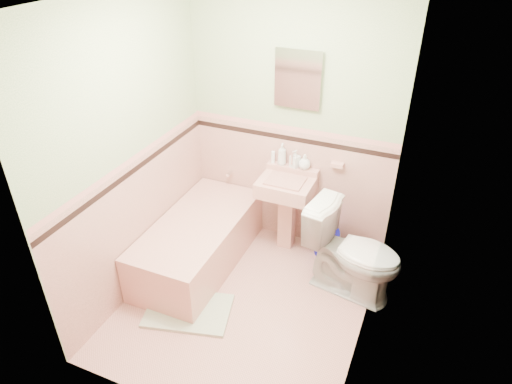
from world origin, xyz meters
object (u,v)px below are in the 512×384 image
at_px(soap_bottle_left, 282,154).
at_px(bucket, 326,242).
at_px(sink, 285,215).
at_px(toilet, 354,253).
at_px(bathtub, 199,243).
at_px(medicine_cabinet, 298,79).
at_px(soap_bottle_right, 305,162).
at_px(soap_bottle_mid, 295,159).
at_px(shoe, 171,304).

distance_m(soap_bottle_left, bucket, 0.99).
bearing_deg(sink, toilet, -23.97).
height_order(toilet, bucket, toilet).
xyz_separation_m(toilet, bucket, (-0.34, 0.42, -0.29)).
bearing_deg(bathtub, medicine_cabinet, 47.42).
bearing_deg(bucket, soap_bottle_left, 169.29).
bearing_deg(soap_bottle_right, toilet, -38.82).
xyz_separation_m(sink, soap_bottle_right, (0.11, 0.18, 0.53)).
bearing_deg(soap_bottle_right, medicine_cabinet, 165.09).
bearing_deg(medicine_cabinet, soap_bottle_mid, -61.09).
distance_m(soap_bottle_mid, soap_bottle_right, 0.10).
bearing_deg(bucket, toilet, -50.57).
relative_size(sink, soap_bottle_mid, 4.63).
bearing_deg(soap_bottle_right, soap_bottle_mid, 180.00).
relative_size(bathtub, soap_bottle_left, 6.93).
distance_m(soap_bottle_left, shoe, 1.70).
distance_m(toilet, shoe, 1.64).
xyz_separation_m(bathtub, bucket, (1.09, 0.61, -0.09)).
relative_size(soap_bottle_left, bucket, 0.81).
bearing_deg(soap_bottle_left, shoe, -110.05).
relative_size(soap_bottle_mid, bucket, 0.65).
height_order(sink, soap_bottle_mid, soap_bottle_mid).
relative_size(bathtub, shoe, 11.28).
relative_size(bathtub, soap_bottle_right, 10.25).
height_order(bathtub, toilet, toilet).
bearing_deg(toilet, bathtub, 107.80).
height_order(soap_bottle_mid, soap_bottle_right, soap_bottle_mid).
distance_m(sink, soap_bottle_right, 0.57).
bearing_deg(soap_bottle_left, bucket, -10.71).
bearing_deg(bucket, soap_bottle_mid, 165.87).
distance_m(bathtub, shoe, 0.67).
relative_size(soap_bottle_left, soap_bottle_right, 1.48).
xyz_separation_m(sink, soap_bottle_left, (-0.11, 0.18, 0.56)).
bearing_deg(shoe, toilet, 53.27).
bearing_deg(bathtub, soap_bottle_left, 51.45).
distance_m(bathtub, bucket, 1.25).
height_order(sink, medicine_cabinet, medicine_cabinet).
xyz_separation_m(medicine_cabinet, toilet, (0.75, -0.54, -1.28)).
distance_m(sink, soap_bottle_left, 0.60).
distance_m(medicine_cabinet, soap_bottle_mid, 0.76).
relative_size(medicine_cabinet, soap_bottle_mid, 2.74).
distance_m(sink, bucket, 0.50).
height_order(sink, toilet, toilet).
bearing_deg(soap_bottle_mid, shoe, -114.78).
bearing_deg(medicine_cabinet, bucket, -17.47).
bearing_deg(soap_bottle_mid, toilet, -34.97).
xyz_separation_m(bathtub, soap_bottle_left, (0.57, 0.71, 0.74)).
height_order(medicine_cabinet, soap_bottle_mid, medicine_cabinet).
distance_m(soap_bottle_left, soap_bottle_mid, 0.13).
relative_size(soap_bottle_right, bucket, 0.55).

